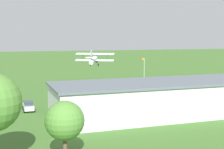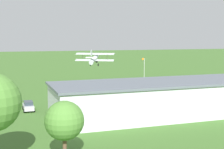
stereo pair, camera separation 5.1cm
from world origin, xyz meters
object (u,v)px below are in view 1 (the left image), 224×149
at_px(car_silver, 28,106).
at_px(windsock, 142,61).
at_px(person_at_fence_line, 211,93).
at_px(tree_behind_hangar_left, 65,121).
at_px(hangar, 163,98).
at_px(person_near_hangar_door, 219,93).
at_px(biplane, 94,59).

distance_m(car_silver, windsock, 44.57).
bearing_deg(person_at_fence_line, tree_behind_hangar_left, 38.07).
xyz_separation_m(hangar, person_near_hangar_door, (-19.12, -11.99, -2.11)).
height_order(car_silver, person_at_fence_line, person_at_fence_line).
height_order(hangar, biplane, biplane).
bearing_deg(windsock, car_silver, 41.34).
relative_size(hangar, windsock, 5.42).
height_order(biplane, windsock, biplane).
distance_m(hangar, windsock, 41.13).
height_order(car_silver, person_near_hangar_door, car_silver).
bearing_deg(person_near_hangar_door, car_silver, 2.89).
distance_m(car_silver, tree_behind_hangar_left, 26.19).
bearing_deg(person_at_fence_line, windsock, -78.86).
distance_m(biplane, person_at_fence_line, 27.92).
relative_size(person_at_fence_line, person_near_hangar_door, 1.11).
height_order(car_silver, windsock, windsock).
xyz_separation_m(biplane, person_at_fence_line, (-22.18, 15.49, -6.87)).
bearing_deg(windsock, tree_behind_hangar_left, 60.83).
xyz_separation_m(hangar, person_at_fence_line, (-17.36, -12.35, -2.02)).
bearing_deg(person_at_fence_line, biplane, -34.93).
xyz_separation_m(biplane, car_silver, (16.35, 17.88, -6.86)).
relative_size(person_near_hangar_door, tree_behind_hangar_left, 0.24).
height_order(biplane, person_at_fence_line, biplane).
bearing_deg(hangar, car_silver, -25.19).
relative_size(hangar, person_near_hangar_door, 23.89).
xyz_separation_m(biplane, tree_behind_hangar_left, (13.85, 43.71, -3.34)).
bearing_deg(biplane, tree_behind_hangar_left, 72.42).
bearing_deg(hangar, person_at_fence_line, -144.58).
relative_size(tree_behind_hangar_left, windsock, 0.95).
bearing_deg(car_silver, windsock, -138.66).
height_order(car_silver, tree_behind_hangar_left, tree_behind_hangar_left).
distance_m(car_silver, person_near_hangar_door, 40.34).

